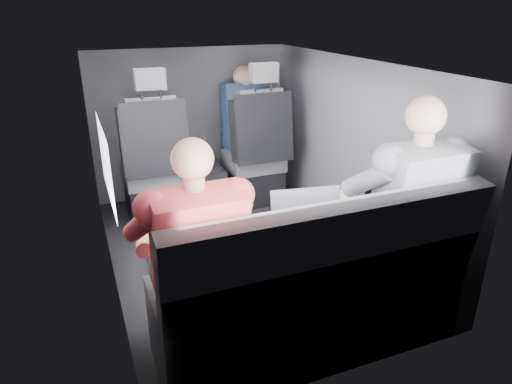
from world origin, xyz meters
name	(u,v)px	position (x,y,z in m)	size (l,w,h in m)	color
floor	(241,252)	(0.00, 0.00, 0.00)	(2.60, 2.60, 0.00)	black
ceiling	(239,64)	(0.00, 0.00, 1.35)	(2.60, 2.60, 0.00)	#B2B2AD
panel_left	(102,184)	(-0.90, 0.00, 0.68)	(0.02, 2.60, 1.35)	#56565B
panel_right	(353,151)	(0.90, 0.00, 0.68)	(0.02, 2.60, 1.35)	#56565B
panel_front	(192,123)	(0.00, 1.30, 0.68)	(1.80, 0.02, 1.35)	#56565B
panel_back	(343,256)	(0.00, -1.30, 0.68)	(1.80, 0.02, 1.35)	#56565B
side_window	(106,163)	(-0.88, -0.30, 0.90)	(0.02, 0.75, 0.42)	white
seatbelt	(263,121)	(0.45, 0.67, 0.80)	(0.05, 0.01, 0.65)	black
front_seat_left	(155,173)	(-0.45, 0.84, 0.40)	(0.52, 0.58, 1.26)	black
front_seat_right	(255,160)	(0.45, 0.84, 0.40)	(0.52, 0.58, 1.26)	black
center_console	(207,186)	(0.00, 0.88, 0.20)	(0.24, 0.48, 0.41)	black
rear_bench	(313,296)	(0.00, -1.06, 0.31)	(1.60, 0.57, 0.92)	#57585C
soda_cup	(206,161)	(-0.03, 0.78, 0.47)	(0.09, 0.09, 0.29)	white
laptop_white	(195,239)	(-0.54, -0.83, 0.63)	(0.35, 0.33, 0.25)	silver
laptop_silver	(297,219)	(0.02, -0.81, 0.64)	(0.40, 0.38, 0.26)	#BABBC0
laptop_black	(377,201)	(0.57, -0.76, 0.63)	(0.33, 0.30, 0.22)	black
passenger_rear_left	(192,256)	(-0.59, -0.97, 0.62)	(0.49, 0.61, 1.21)	#2E2E33
passenger_rear_right	(399,210)	(0.56, -0.97, 0.66)	(0.55, 0.66, 1.30)	navy
passenger_front_right	(244,116)	(0.44, 1.10, 0.75)	(0.39, 0.39, 0.77)	navy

